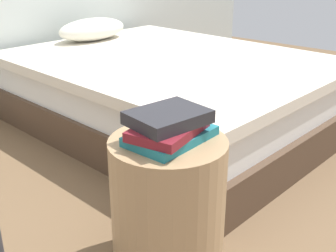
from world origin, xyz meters
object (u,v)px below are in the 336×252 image
(bed, at_px, (169,91))
(side_table, at_px, (168,204))
(book_teal, at_px, (171,136))
(book_maroon, at_px, (168,129))
(book_charcoal, at_px, (167,117))

(bed, bearing_deg, side_table, -136.85)
(side_table, relative_size, book_teal, 1.68)
(bed, height_order, book_teal, bed)
(bed, xyz_separation_m, book_maroon, (-1.06, -0.90, 0.31))
(side_table, bearing_deg, book_maroon, -135.58)
(bed, relative_size, book_maroon, 7.83)
(book_charcoal, bearing_deg, book_teal, -39.77)
(side_table, distance_m, book_maroon, 0.30)
(book_maroon, xyz_separation_m, book_charcoal, (0.01, 0.01, 0.04))
(bed, height_order, book_charcoal, bed)
(book_teal, relative_size, book_charcoal, 1.19)
(book_teal, bearing_deg, bed, 40.15)
(side_table, height_order, book_charcoal, book_charcoal)
(side_table, distance_m, book_charcoal, 0.33)
(bed, distance_m, book_maroon, 1.42)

